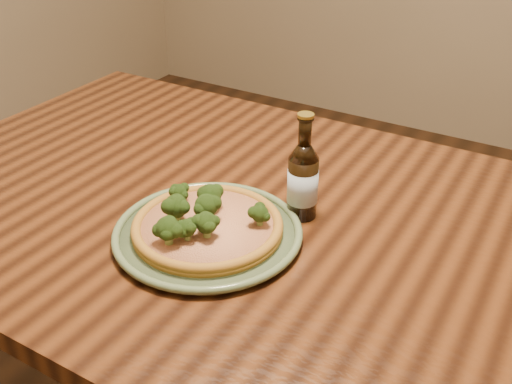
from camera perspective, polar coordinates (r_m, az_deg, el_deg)
The scene contains 4 objects.
table at distance 1.13m, azimuth 2.52°, elevation -6.64°, with size 1.60×0.90×0.75m.
plate at distance 1.03m, azimuth -4.61°, elevation -3.87°, with size 0.33×0.33×0.02m.
pizza at distance 1.02m, azimuth -4.79°, elevation -3.07°, with size 0.26×0.26×0.07m.
beer_bottle at distance 1.05m, azimuth 4.48°, elevation 1.17°, with size 0.06×0.06×0.20m.
Camera 1 is at (0.42, -0.70, 1.34)m, focal length 42.00 mm.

